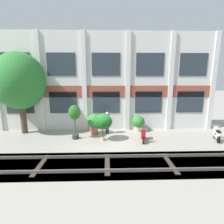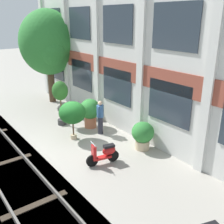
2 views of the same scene
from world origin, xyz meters
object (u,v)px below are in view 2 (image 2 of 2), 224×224
(scooter_second_parked, at_px, (104,154))
(resident_by_doorway, at_px, (100,116))
(potted_plant_tall_urn, at_px, (72,113))
(potted_plant_glazed_jar, at_px, (143,134))
(broadleaf_tree, at_px, (48,44))
(potted_plant_terracotta_small, at_px, (60,94))
(potted_plant_ribbed_drum, at_px, (90,111))

(scooter_second_parked, distance_m, resident_by_doorway, 2.89)
(potted_plant_tall_urn, xyz_separation_m, scooter_second_parked, (2.72, -0.15, -0.87))
(potted_plant_glazed_jar, distance_m, scooter_second_parked, 2.07)
(broadleaf_tree, height_order, potted_plant_terracotta_small, broadleaf_tree)
(potted_plant_terracotta_small, distance_m, potted_plant_ribbed_drum, 1.80)
(potted_plant_terracotta_small, height_order, resident_by_doorway, potted_plant_terracotta_small)
(broadleaf_tree, height_order, potted_plant_ribbed_drum, broadleaf_tree)
(potted_plant_glazed_jar, distance_m, potted_plant_tall_urn, 3.38)
(potted_plant_glazed_jar, xyz_separation_m, potted_plant_tall_urn, (-2.74, -1.90, 0.60))
(potted_plant_terracotta_small, relative_size, scooter_second_parked, 1.74)
(broadleaf_tree, xyz_separation_m, potted_plant_terracotta_small, (4.13, -1.40, -2.10))
(potted_plant_ribbed_drum, distance_m, resident_by_doorway, 1.00)
(potted_plant_ribbed_drum, xyz_separation_m, potted_plant_tall_urn, (0.70, -1.41, 0.41))
(potted_plant_glazed_jar, distance_m, resident_by_doorway, 2.51)
(potted_plant_glazed_jar, height_order, potted_plant_tall_urn, potted_plant_tall_urn)
(potted_plant_ribbed_drum, height_order, scooter_second_parked, potted_plant_ribbed_drum)
(potted_plant_terracotta_small, height_order, scooter_second_parked, potted_plant_terracotta_small)
(potted_plant_terracotta_small, bearing_deg, potted_plant_glazed_jar, 18.09)
(broadleaf_tree, height_order, scooter_second_parked, broadleaf_tree)
(potted_plant_tall_urn, height_order, scooter_second_parked, potted_plant_tall_urn)
(potted_plant_terracotta_small, distance_m, scooter_second_parked, 4.84)
(broadleaf_tree, relative_size, potted_plant_glazed_jar, 4.79)
(potted_plant_glazed_jar, relative_size, potted_plant_tall_urn, 0.68)
(potted_plant_ribbed_drum, relative_size, scooter_second_parked, 1.12)
(broadleaf_tree, bearing_deg, potted_plant_ribbed_drum, -3.95)
(potted_plant_terracotta_small, bearing_deg, scooter_second_parked, -6.51)
(resident_by_doorway, bearing_deg, scooter_second_parked, 116.76)
(broadleaf_tree, bearing_deg, potted_plant_terracotta_small, -18.78)
(broadleaf_tree, xyz_separation_m, potted_plant_tall_urn, (6.04, -1.78, -2.53))
(potted_plant_ribbed_drum, xyz_separation_m, scooter_second_parked, (3.42, -1.56, -0.46))
(potted_plant_terracotta_small, relative_size, resident_by_doorway, 1.41)
(broadleaf_tree, bearing_deg, scooter_second_parked, -12.44)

